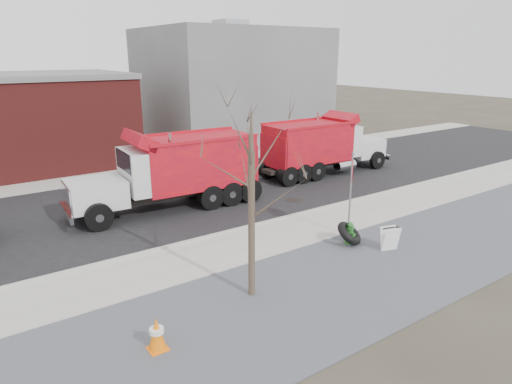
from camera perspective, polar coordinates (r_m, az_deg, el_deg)
ground at (r=16.34m, az=3.63°, el=-5.79°), size 120.00×120.00×0.00m
gravel_verge at (r=14.03m, az=12.65°, el=-10.16°), size 60.00×5.00×0.03m
sidewalk at (r=16.51m, az=3.09°, el=-5.42°), size 60.00×2.50×0.06m
curb at (r=17.47m, az=0.48°, el=-4.02°), size 60.00×0.15×0.11m
road at (r=21.33m, az=-6.91°, el=-0.34°), size 60.00×9.40×0.02m
far_sidewalk at (r=26.33m, az=-12.78°, el=2.75°), size 60.00×2.00×0.06m
building_grey at (r=35.08m, az=-3.09°, el=13.18°), size 12.00×10.00×8.00m
bare_tree at (r=11.48m, az=-0.58°, el=1.72°), size 3.20×3.20×5.20m
fire_hydrant at (r=16.09m, az=11.68°, el=-5.13°), size 0.44×0.43×0.78m
truck_tire at (r=15.93m, az=11.57°, el=-5.08°), size 1.31×1.29×0.82m
stop_sign at (r=16.21m, az=11.82°, el=1.45°), size 0.60×0.62×3.08m
sandwich_board at (r=15.79m, az=16.39°, el=-5.60°), size 0.67×0.53×0.82m
traffic_cone_far at (r=10.71m, az=-12.30°, el=-16.98°), size 0.42×0.42×0.81m
dump_truck_red_a at (r=24.78m, az=8.22°, el=5.91°), size 7.93×2.27×3.20m
dump_truck_red_b at (r=19.26m, az=-10.17°, el=2.89°), size 7.99×2.70×3.36m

